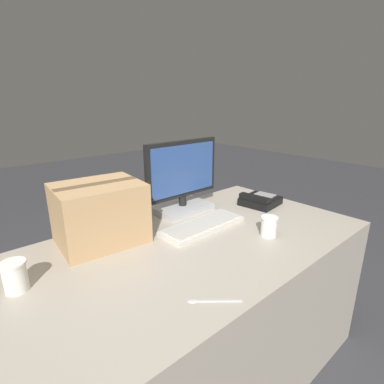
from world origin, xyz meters
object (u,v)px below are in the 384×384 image
(monitor, at_px, (183,182))
(spoon, at_px, (206,301))
(paper_cup_left, at_px, (15,276))
(keyboard, at_px, (203,226))
(desk_phone, at_px, (260,200))
(paper_cup_right, at_px, (269,226))
(cardboard_box, at_px, (100,213))

(monitor, relative_size, spoon, 3.29)
(paper_cup_left, xyz_separation_m, spoon, (0.43, -0.46, -0.05))
(monitor, xyz_separation_m, spoon, (-0.46, -0.66, -0.17))
(keyboard, height_order, paper_cup_left, paper_cup_left)
(monitor, height_order, desk_phone, monitor)
(paper_cup_right, xyz_separation_m, spoon, (-0.55, -0.15, -0.05))
(monitor, height_order, paper_cup_left, monitor)
(keyboard, height_order, desk_phone, desk_phone)
(paper_cup_left, height_order, spoon, paper_cup_left)
(spoon, bearing_deg, desk_phone, -112.82)
(cardboard_box, bearing_deg, keyboard, -25.16)
(paper_cup_left, bearing_deg, paper_cup_right, -17.69)
(cardboard_box, bearing_deg, spoon, -84.83)
(paper_cup_left, relative_size, paper_cup_right, 1.14)
(monitor, xyz_separation_m, paper_cup_right, (0.09, -0.51, -0.12))
(monitor, height_order, keyboard, monitor)
(monitor, xyz_separation_m, keyboard, (-0.08, -0.25, -0.16))
(keyboard, bearing_deg, cardboard_box, 153.47)
(paper_cup_right, xyz_separation_m, cardboard_box, (-0.61, 0.47, 0.09))
(paper_cup_right, distance_m, spoon, 0.57)
(cardboard_box, bearing_deg, paper_cup_left, -157.84)
(monitor, distance_m, paper_cup_right, 0.53)
(monitor, relative_size, keyboard, 1.04)
(monitor, distance_m, keyboard, 0.30)
(monitor, height_order, paper_cup_right, monitor)
(paper_cup_left, bearing_deg, monitor, 12.55)
(monitor, bearing_deg, keyboard, -107.36)
(keyboard, xyz_separation_m, paper_cup_left, (-0.81, 0.05, 0.04))
(monitor, distance_m, paper_cup_left, 0.92)
(monitor, height_order, cardboard_box, monitor)
(desk_phone, distance_m, spoon, 0.97)
(paper_cup_right, relative_size, spoon, 0.65)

